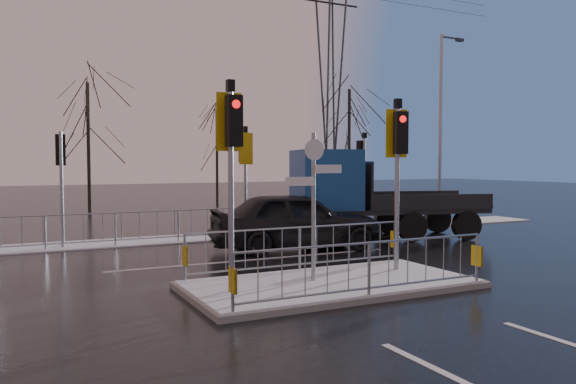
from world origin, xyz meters
name	(u,v)px	position (x,y,z in m)	size (l,w,h in m)	color
ground	(331,288)	(0.00, 0.00, 0.00)	(120.00, 120.00, 0.00)	black
snow_verge	(202,237)	(0.00, 8.60, 0.02)	(30.00, 2.00, 0.04)	silver
lane_markings	(339,291)	(0.00, -0.33, 0.00)	(8.00, 11.38, 0.01)	silver
traffic_island	(330,269)	(-0.01, 0.01, 0.39)	(6.00, 3.04, 4.15)	slate
far_kerb_fixtures	(215,209)	(0.29, 8.09, 1.02)	(18.00, 0.65, 3.83)	gray
car_far_lane	(296,220)	(1.74, 4.90, 0.88)	(2.07, 5.15, 1.75)	black
flatbed_truck	(352,192)	(4.51, 6.13, 1.61)	(6.92, 3.94, 3.03)	black
tree_far_a	(88,121)	(-2.00, 22.00, 4.82)	(3.75, 3.75, 7.08)	black
tree_far_b	(217,138)	(6.00, 24.00, 4.18)	(3.25, 3.25, 6.14)	black
tree_far_c	(349,123)	(14.00, 21.00, 5.15)	(4.00, 4.00, 7.55)	black
street_lamp_right	(442,120)	(10.57, 8.50, 4.39)	(1.25, 0.18, 8.00)	gray
pylon_wires	(319,59)	(16.88, 30.00, 11.03)	(70.00, 2.38, 19.97)	#2D3033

